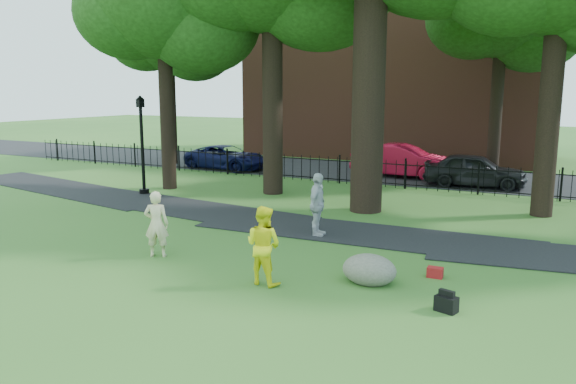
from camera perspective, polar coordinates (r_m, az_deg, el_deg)
The scene contains 15 objects.
ground at distance 13.59m, azimuth -2.06°, elevation -7.56°, with size 120.00×120.00×0.00m, color #306021.
footpath at distance 16.62m, azimuth 7.58°, elevation -4.28°, with size 36.00×2.60×0.03m, color black.
street at distance 28.31m, azimuth 13.93°, elevation 1.60°, with size 80.00×7.00×0.02m, color black.
iron_fence at distance 24.38m, azimuth 11.81°, elevation 1.73°, with size 44.00×0.04×1.20m.
brick_building at distance 36.80m, azimuth 11.10°, elevation 13.05°, with size 18.00×8.00×12.00m, color brown.
woman at distance 14.53m, azimuth -13.21°, elevation -3.18°, with size 0.61×0.40×1.69m, color beige.
man at distance 12.20m, azimuth -2.51°, elevation -5.41°, with size 0.84×0.66×1.73m, color #FFF515.
pedestrian at distance 16.10m, azimuth 3.00°, elevation -1.31°, with size 1.08×0.45×1.84m, color #BBBCC1.
boulder at distance 12.50m, azimuth 8.26°, elevation -7.59°, with size 1.20×0.91×0.70m, color #6C645A.
lamppost at distance 23.17m, azimuth -14.59°, elevation 4.51°, with size 0.39×0.39×3.96m.
backpack at distance 11.33m, azimuth 15.78°, elevation -10.88°, with size 0.41×0.25×0.31m, color black.
red_bag at distance 13.20m, azimuth 14.71°, elevation -7.91°, with size 0.34×0.22×0.24m, color maroon.
red_sedan at distance 27.54m, azimuth 11.57°, elevation 3.12°, with size 1.68×4.82×1.59m, color #B40D2B.
navy_van at distance 29.91m, azimuth -6.27°, elevation 3.52°, with size 2.09×4.54×1.26m, color #0C0F3C.
grey_car at distance 25.65m, azimuth 18.43°, elevation 2.13°, with size 1.72×4.28×1.46m, color black.
Camera 1 is at (6.32, -11.28, 4.19)m, focal length 35.00 mm.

